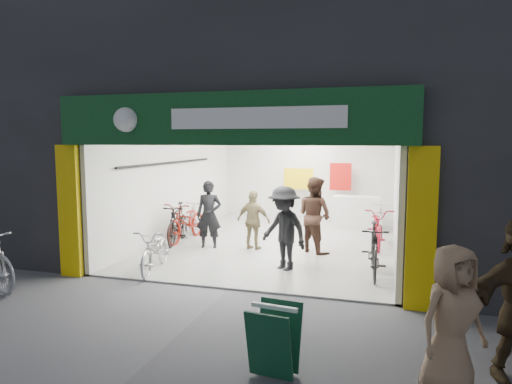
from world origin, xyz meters
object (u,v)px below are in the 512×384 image
at_px(bike_left_front, 156,250).
at_px(pedestrian_near, 452,321).
at_px(bike_right_front, 374,250).
at_px(sandwich_board, 274,339).

relative_size(bike_left_front, pedestrian_near, 1.07).
relative_size(bike_right_front, pedestrian_near, 1.08).
height_order(bike_left_front, sandwich_board, bike_left_front).
xyz_separation_m(bike_left_front, bike_right_front, (4.30, 0.90, 0.07)).
distance_m(bike_left_front, pedestrian_near, 6.15).
xyz_separation_m(bike_left_front, sandwich_board, (3.35, -3.38, -0.01)).
distance_m(pedestrian_near, sandwich_board, 1.92).
relative_size(bike_right_front, sandwich_board, 2.17).
bearing_deg(bike_right_front, sandwich_board, -106.54).
bearing_deg(sandwich_board, bike_right_front, 84.30).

